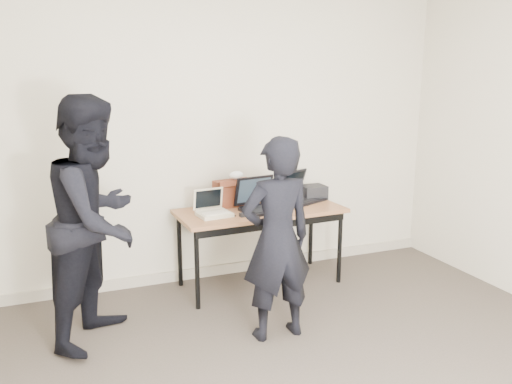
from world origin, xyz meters
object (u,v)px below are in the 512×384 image
laptop_center (260,203)px  equipment_box (313,192)px  laptop_right (300,194)px  desk (261,216)px  leather_satchel (234,192)px  person_typist (277,240)px  person_observer (97,221)px  laptop_beige (213,210)px

laptop_center → equipment_box: laptop_center is taller
laptop_center → laptop_right: laptop_center is taller
desk → laptop_center: bearing=-159.6°
leather_satchel → laptop_center: bearing=-62.7°
leather_satchel → person_typist: 1.16m
desk → laptop_right: laptop_right is taller
person_typist → person_observer: person_observer is taller
laptop_center → leather_satchel: size_ratio=1.14×
laptop_beige → laptop_right: bearing=6.8°
laptop_beige → leather_satchel: 0.39m
leather_satchel → person_typist: size_ratio=0.26×
desk → leather_satchel: 0.34m
laptop_center → laptop_beige: bearing=172.9°
laptop_beige → person_observer: 1.08m
desk → person_observer: size_ratio=0.86×
equipment_box → person_observer: (-2.07, -0.64, 0.10)m
laptop_right → person_typist: bearing=-147.2°
leather_satchel → person_observer: bearing=-160.9°
equipment_box → laptop_right: bearing=175.2°
desk → person_observer: person_observer is taller
laptop_center → equipment_box: size_ratio=1.88×
laptop_center → leather_satchel: bearing=116.2°
laptop_center → leather_satchel: laptop_center is taller
desk → leather_satchel: leather_satchel is taller
desk → leather_satchel: size_ratio=3.98×
desk → person_typist: bearing=-107.6°
laptop_beige → laptop_center: size_ratio=0.70×
laptop_beige → laptop_right: 0.98m
laptop_right → person_observer: 2.04m
leather_satchel → laptop_beige: bearing=-146.8°
equipment_box → person_typist: bearing=-128.2°
laptop_beige → person_typist: person_typist is taller
laptop_beige → equipment_box: (1.09, 0.22, 0.02)m
leather_satchel → equipment_box: 0.81m
person_observer → leather_satchel: bearing=-27.7°
laptop_center → equipment_box: bearing=6.7°
leather_satchel → person_observer: 1.43m
desk → person_typist: size_ratio=1.03×
person_observer → equipment_box: bearing=-38.8°
leather_satchel → equipment_box: bearing=-11.7°
person_typist → person_observer: (-1.19, 0.47, 0.14)m
laptop_right → person_typist: (-0.74, -1.13, -0.04)m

